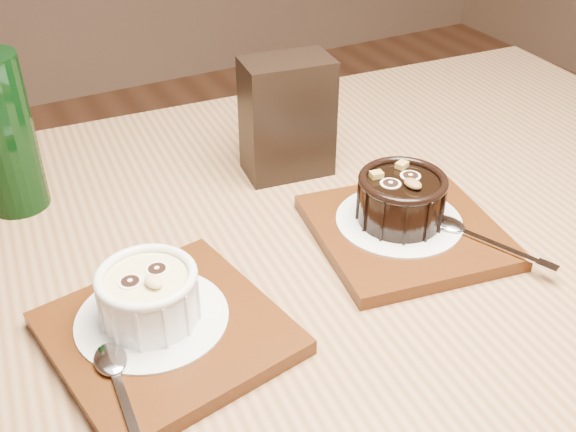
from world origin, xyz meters
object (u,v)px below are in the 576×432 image
tray_right (406,231)px  ramekin_white (149,294)px  table (295,331)px  green_bottle (1,128)px  tray_left (167,333)px  condiment_stand (287,118)px  ramekin_dark (401,197)px

tray_right → ramekin_white: bearing=-177.5°
table → green_bottle: 0.37m
tray_left → green_bottle: (-0.07, 0.28, 0.09)m
table → tray_left: size_ratio=6.96×
table → condiment_stand: (0.08, 0.16, 0.16)m
table → ramekin_white: bearing=-170.2°
table → green_bottle: size_ratio=5.17×
tray_left → green_bottle: green_bottle is taller
table → ramekin_dark: (0.12, -0.00, 0.14)m
ramekin_dark → condiment_stand: 0.18m
ramekin_white → tray_right: 0.28m
table → ramekin_white: size_ratio=14.83×
table → green_bottle: green_bottle is taller
tray_left → condiment_stand: bearing=42.5°
tray_left → ramekin_white: 0.04m
ramekin_dark → table: bearing=171.1°
ramekin_dark → green_bottle: green_bottle is taller
ramekin_white → ramekin_dark: ramekin_dark is taller
ramekin_white → tray_right: (0.27, 0.01, -0.04)m
table → tray_right: (0.12, -0.01, 0.10)m
tray_right → ramekin_dark: bearing=102.4°
table → tray_right: tray_right is taller
table → ramekin_dark: ramekin_dark is taller
table → tray_left: tray_left is taller
tray_right → condiment_stand: size_ratio=1.29×
tray_left → green_bottle: bearing=104.6°
ramekin_dark → green_bottle: (-0.34, 0.24, 0.05)m
ramekin_white → green_bottle: size_ratio=0.35×
table → tray_left: bearing=-164.2°
tray_left → ramekin_white: bearing=115.8°
ramekin_white → green_bottle: 0.28m
tray_right → condiment_stand: condiment_stand is taller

